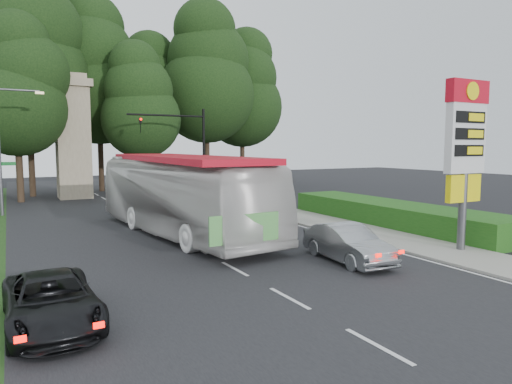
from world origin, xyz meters
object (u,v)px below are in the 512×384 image
traffic_signal_mast (188,141)px  gas_station_pylon (466,142)px  monument (73,136)px  transit_bus (181,195)px  sedan_silver (348,244)px  suv_charcoal (51,301)px  streetlight_signs (2,143)px

traffic_signal_mast → gas_station_pylon: bearing=-80.9°
monument → transit_bus: size_ratio=0.73×
monument → traffic_signal_mast: bearing=-38.0°
sedan_silver → suv_charcoal: 10.23m
traffic_signal_mast → streetlight_signs: size_ratio=0.90×
traffic_signal_mast → transit_bus: size_ratio=0.52×
gas_station_pylon → monument: bearing=111.8°
traffic_signal_mast → sedan_silver: size_ratio=1.72×
monument → suv_charcoal: size_ratio=2.29×
streetlight_signs → monument: (4.99, 7.99, 0.67)m
sedan_silver → monument: bearing=107.9°
transit_bus → suv_charcoal: (-6.50, -9.31, -1.30)m
traffic_signal_mast → monument: (-7.68, 6.00, 0.43)m
gas_station_pylon → sedan_silver: bearing=169.2°
monument → sedan_silver: size_ratio=2.40×
transit_bus → streetlight_signs: bearing=117.8°
sedan_silver → transit_bus: bearing=119.7°
gas_station_pylon → monument: size_ratio=0.68×
gas_station_pylon → sedan_silver: (-5.06, 0.97, -3.76)m
transit_bus → suv_charcoal: size_ratio=3.13×
sedan_silver → suv_charcoal: sedan_silver is taller
gas_station_pylon → monument: monument is taller
sedan_silver → suv_charcoal: bearing=-167.3°
streetlight_signs → suv_charcoal: (0.99, -20.41, -3.83)m
streetlight_signs → sedan_silver: streetlight_signs is taller
gas_station_pylon → monument: (-11.20, 28.01, 0.66)m
streetlight_signs → sedan_silver: bearing=-59.7°
traffic_signal_mast → monument: monument is taller
monument → sedan_silver: 28.08m
gas_station_pylon → suv_charcoal: 15.68m
streetlight_signs → monument: size_ratio=0.80×
monument → transit_bus: bearing=-82.5°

